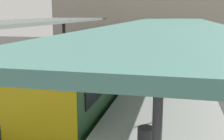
{
  "coord_description": "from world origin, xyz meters",
  "views": [
    {
      "loc": [
        4.16,
        -11.08,
        4.77
      ],
      "look_at": [
        0.92,
        2.76,
        1.84
      ],
      "focal_mm": 44.59,
      "sensor_mm": 36.0,
      "label": 1
    }
  ],
  "objects_px": {
    "platform_bench": "(170,77)",
    "passenger_near_bench": "(77,56)",
    "commuter_train": "(102,66)",
    "platform_sign": "(162,76)"
  },
  "relations": [
    {
      "from": "platform_bench",
      "to": "passenger_near_bench",
      "type": "bearing_deg",
      "value": 152.05
    },
    {
      "from": "commuter_train",
      "to": "passenger_near_bench",
      "type": "distance_m",
      "value": 3.67
    },
    {
      "from": "platform_sign",
      "to": "passenger_near_bench",
      "type": "xyz_separation_m",
      "value": [
        -6.24,
        8.41,
        -0.79
      ]
    },
    {
      "from": "commuter_train",
      "to": "platform_bench",
      "type": "bearing_deg",
      "value": -11.3
    },
    {
      "from": "commuter_train",
      "to": "platform_bench",
      "type": "height_order",
      "value": "commuter_train"
    },
    {
      "from": "platform_bench",
      "to": "commuter_train",
      "type": "bearing_deg",
      "value": 168.7
    },
    {
      "from": "platform_sign",
      "to": "passenger_near_bench",
      "type": "relative_size",
      "value": 1.38
    },
    {
      "from": "platform_bench",
      "to": "platform_sign",
      "type": "height_order",
      "value": "platform_sign"
    },
    {
      "from": "commuter_train",
      "to": "platform_sign",
      "type": "distance_m",
      "value": 6.91
    },
    {
      "from": "commuter_train",
      "to": "platform_bench",
      "type": "distance_m",
      "value": 3.99
    }
  ]
}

